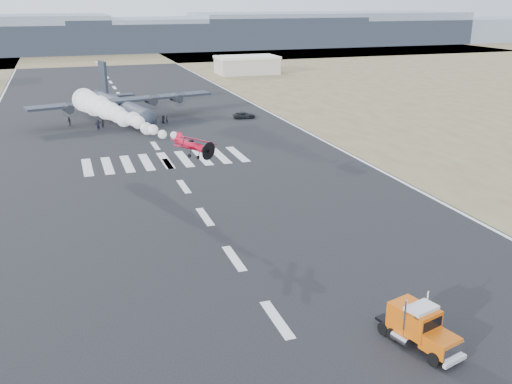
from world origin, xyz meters
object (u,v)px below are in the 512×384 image
hangar_right (247,65)px  crew_g (167,120)px  crew_d (136,121)px  crew_f (98,124)px  crew_a (98,126)px  crew_b (69,121)px  crew_e (163,119)px  aerobatic_biplane (193,145)px  crew_c (132,118)px  semi_truck (419,326)px  transport_aircraft (121,106)px  crew_h (103,124)px  support_vehicle (244,115)px

hangar_right → crew_g: bearing=-119.4°
crew_d → crew_f: crew_d is taller
crew_a → crew_g: size_ratio=1.15×
crew_a → crew_b: size_ratio=1.03×
hangar_right → crew_e: size_ratio=12.71×
hangar_right → crew_d: (-46.88, -71.36, -2.13)m
aerobatic_biplane → crew_c: aerobatic_biplane is taller
semi_truck → crew_e: 85.24m
crew_d → crew_g: crew_d is taller
aerobatic_biplane → transport_aircraft: size_ratio=0.14×
aerobatic_biplane → crew_b: 62.67m
crew_b → crew_h: bearing=39.8°
crew_b → crew_g: 19.55m
transport_aircraft → crew_f: (-5.35, -6.88, -2.09)m
crew_h → support_vehicle: bearing=-48.0°
hangar_right → crew_b: hangar_right is taller
crew_e → crew_f: (-13.06, -0.29, 0.01)m
support_vehicle → crew_f: size_ratio=2.96×
semi_truck → crew_g: semi_truck is taller
semi_truck → crew_b: bearing=88.7°
crew_h → crew_a: bearing=-164.5°
crew_b → crew_d: size_ratio=1.00×
semi_truck → crew_c: size_ratio=4.09×
crew_d → crew_g: size_ratio=1.12×
support_vehicle → crew_g: size_ratio=3.06×
crew_d → crew_f: size_ratio=1.08×
crew_d → crew_h: bearing=154.8°
aerobatic_biplane → crew_b: aerobatic_biplane is taller
crew_c → crew_a: bearing=-152.8°
crew_a → crew_c: size_ratio=0.99×
crew_e → crew_f: 13.06m
aerobatic_biplane → crew_g: (7.11, 56.69, -8.71)m
crew_g → crew_h: (-12.72, -0.11, 0.06)m
transport_aircraft → crew_b: 11.33m
crew_a → crew_g: 14.03m
semi_truck → crew_d: (-9.51, 85.32, -0.74)m
crew_d → hangar_right: bearing=24.1°
crew_a → crew_h: (1.11, 2.24, -0.05)m
transport_aircraft → crew_f: transport_aircraft is taller
crew_g → crew_h: crew_h is taller
support_vehicle → crew_b: bearing=86.4°
semi_truck → crew_d: semi_truck is taller
crew_e → crew_g: (0.62, -0.56, -0.02)m
crew_b → crew_g: crew_b is taller
aerobatic_biplane → crew_b: (-11.98, 60.91, -8.61)m
support_vehicle → crew_f: (-30.37, 0.25, 0.15)m
hangar_right → crew_c: 83.26m
support_vehicle → crew_h: 29.42m
semi_truck → crew_f: bearing=85.9°
semi_truck → transport_aircraft: bearing=81.8°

